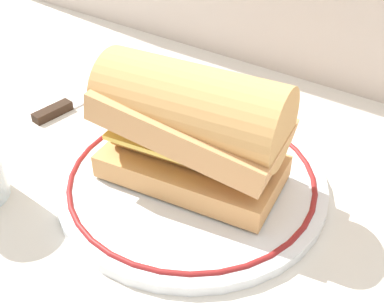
% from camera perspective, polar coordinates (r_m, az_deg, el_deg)
% --- Properties ---
extents(ground_plane, '(1.50, 1.50, 0.00)m').
position_cam_1_polar(ground_plane, '(0.52, -0.48, -5.86)').
color(ground_plane, silver).
extents(plate, '(0.29, 0.29, 0.01)m').
position_cam_1_polar(plate, '(0.54, -0.00, -3.16)').
color(plate, white).
rests_on(plate, ground_plane).
extents(sausage_sandwich, '(0.20, 0.12, 0.13)m').
position_cam_1_polar(sausage_sandwich, '(0.49, -0.00, 3.34)').
color(sausage_sandwich, tan).
rests_on(sausage_sandwich, plate).
extents(butter_knife, '(0.04, 0.16, 0.01)m').
position_cam_1_polar(butter_knife, '(0.69, -13.38, 5.91)').
color(butter_knife, silver).
rests_on(butter_knife, ground_plane).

